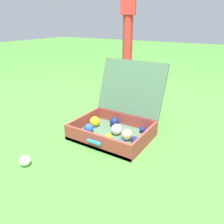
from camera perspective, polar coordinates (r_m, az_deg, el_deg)
The scene contains 4 objects.
ground_plane at distance 1.77m, azimuth -1.57°, elevation -5.68°, with size 16.00×16.00×0.00m, color #4C8C38.
open_suitcase at distance 1.74m, azimuth 1.33°, elevation -2.05°, with size 0.56×0.61×0.53m.
stray_ball_on_grass at distance 1.50m, azimuth -21.27°, elevation -11.48°, with size 0.07×0.07×0.07m, color white.
bystander_person at distance 3.12m, azimuth 4.21°, elevation 24.80°, with size 0.30×0.37×1.68m.
Camera 1 is at (0.87, -1.30, 0.83)m, focal length 35.98 mm.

